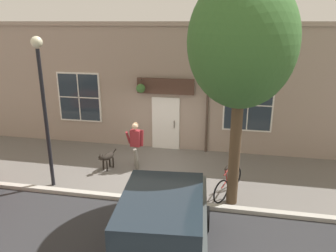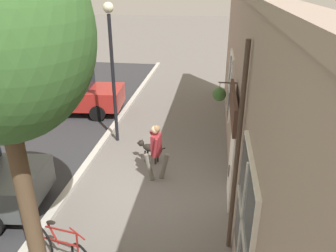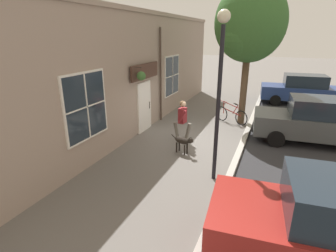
{
  "view_description": "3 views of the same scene",
  "coord_description": "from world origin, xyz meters",
  "px_view_note": "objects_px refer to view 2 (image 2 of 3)",
  "views": [
    {
      "loc": [
        9.93,
        2.46,
        4.91
      ],
      "look_at": [
        -0.67,
        0.37,
        1.44
      ],
      "focal_mm": 35.0,
      "sensor_mm": 36.0,
      "label": 1
    },
    {
      "loc": [
        -1.6,
        6.99,
        5.13
      ],
      "look_at": [
        -0.3,
        -2.16,
        0.97
      ],
      "focal_mm": 35.0,
      "sensor_mm": 36.0,
      "label": 2
    },
    {
      "loc": [
        2.96,
        -9.54,
        3.94
      ],
      "look_at": [
        -0.54,
        -1.25,
        0.81
      ],
      "focal_mm": 28.0,
      "sensor_mm": 36.0,
      "label": 3
    }
  ],
  "objects_px": {
    "street_lamp": "(112,54)",
    "leaning_bicycle": "(62,248)",
    "pedestrian_walking": "(156,148)",
    "parked_car_nearest_curb": "(68,92)",
    "dog_on_leash": "(149,148)"
  },
  "relations": [
    {
      "from": "street_lamp",
      "to": "leaning_bicycle",
      "type": "bearing_deg",
      "value": 94.96
    },
    {
      "from": "dog_on_leash",
      "to": "street_lamp",
      "type": "xyz_separation_m",
      "value": [
        1.39,
        -1.26,
        2.52
      ]
    },
    {
      "from": "pedestrian_walking",
      "to": "parked_car_nearest_curb",
      "type": "xyz_separation_m",
      "value": [
        4.47,
        -4.48,
        -0.11
      ]
    },
    {
      "from": "leaning_bicycle",
      "to": "parked_car_nearest_curb",
      "type": "distance_m",
      "value": 8.32
    },
    {
      "from": "street_lamp",
      "to": "parked_car_nearest_curb",
      "type": "bearing_deg",
      "value": -40.3
    },
    {
      "from": "pedestrian_walking",
      "to": "leaning_bicycle",
      "type": "bearing_deg",
      "value": 67.85
    },
    {
      "from": "pedestrian_walking",
      "to": "leaning_bicycle",
      "type": "distance_m",
      "value": 3.5
    },
    {
      "from": "dog_on_leash",
      "to": "street_lamp",
      "type": "height_order",
      "value": "street_lamp"
    },
    {
      "from": "parked_car_nearest_curb",
      "to": "street_lamp",
      "type": "xyz_separation_m",
      "value": [
        -2.7,
        2.29,
        2.1
      ]
    },
    {
      "from": "pedestrian_walking",
      "to": "leaning_bicycle",
      "type": "height_order",
      "value": "pedestrian_walking"
    },
    {
      "from": "pedestrian_walking",
      "to": "street_lamp",
      "type": "bearing_deg",
      "value": -51.09
    },
    {
      "from": "dog_on_leash",
      "to": "parked_car_nearest_curb",
      "type": "xyz_separation_m",
      "value": [
        4.09,
        -3.55,
        0.42
      ]
    },
    {
      "from": "pedestrian_walking",
      "to": "dog_on_leash",
      "type": "distance_m",
      "value": 1.14
    },
    {
      "from": "parked_car_nearest_curb",
      "to": "street_lamp",
      "type": "relative_size",
      "value": 0.98
    },
    {
      "from": "dog_on_leash",
      "to": "leaning_bicycle",
      "type": "height_order",
      "value": "leaning_bicycle"
    }
  ]
}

